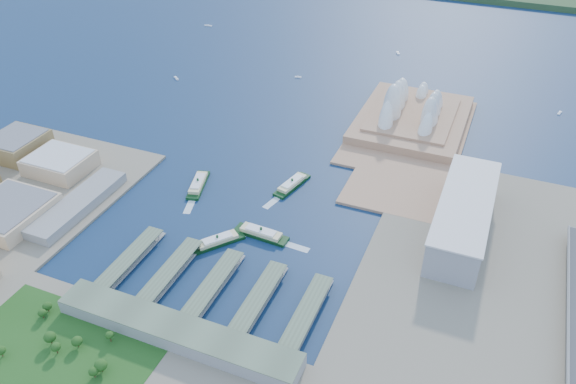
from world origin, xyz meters
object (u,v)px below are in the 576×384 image
at_px(toaster_building, 463,216).
at_px(ferry_b, 292,183).
at_px(opera_house, 415,102).
at_px(ferry_c, 217,240).
at_px(ferry_a, 198,183).
at_px(ferry_d, 261,232).

height_order(toaster_building, ferry_b, toaster_building).
bearing_deg(opera_house, ferry_b, -115.04).
bearing_deg(ferry_b, opera_house, 78.06).
xyz_separation_m(opera_house, ferry_c, (-116.45, -302.37, -27.16)).
height_order(ferry_a, ferry_d, ferry_d).
distance_m(toaster_building, ferry_a, 272.64).
distance_m(opera_house, ferry_d, 290.27).
bearing_deg(ferry_a, ferry_b, 6.72).
relative_size(opera_house, ferry_c, 3.51).
xyz_separation_m(ferry_a, ferry_d, (97.22, -50.07, 0.05)).
distance_m(opera_house, ferry_a, 291.18).
distance_m(ferry_a, ferry_d, 109.36).
distance_m(ferry_b, ferry_d, 88.44).
relative_size(opera_house, ferry_b, 3.46).
bearing_deg(toaster_building, ferry_d, -156.19).
height_order(toaster_building, ferry_d, toaster_building).
bearing_deg(ferry_d, ferry_b, 6.10).
xyz_separation_m(opera_house, ferry_b, (-87.96, -188.31, -27.08)).
distance_m(ferry_c, ferry_d, 41.66).
relative_size(toaster_building, ferry_d, 2.89).
height_order(ferry_a, ferry_c, ferry_a).
distance_m(opera_house, toaster_building, 219.62).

